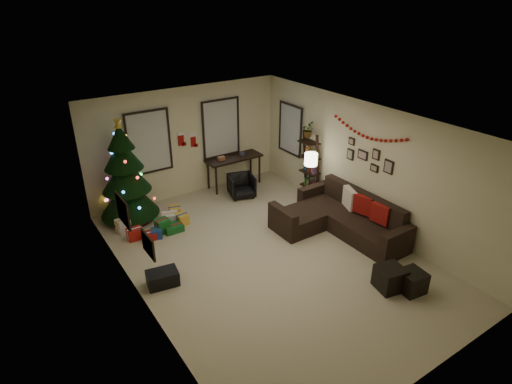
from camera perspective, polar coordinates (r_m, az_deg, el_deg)
floor at (r=8.51m, az=1.71°, el=-8.63°), size 7.00×7.00×0.00m
ceiling at (r=7.32m, az=1.99°, el=9.04°), size 7.00×7.00×0.00m
wall_back at (r=10.64m, az=-9.24°, el=6.54°), size 5.00×0.00×5.00m
wall_front at (r=5.80m, az=22.90°, el=-13.32°), size 5.00×0.00×5.00m
wall_left at (r=6.85m, az=-15.54°, el=-5.63°), size 0.00×7.00×7.00m
wall_right at (r=9.38m, az=14.40°, el=3.34°), size 0.00×7.00×7.00m
window_back_left at (r=10.22m, az=-14.08°, el=6.46°), size 1.05×0.06×1.50m
window_back_right at (r=10.95m, az=-4.71°, el=8.46°), size 1.05×0.06×1.50m
window_right_wall at (r=11.04m, az=4.64°, el=8.34°), size 0.06×0.90×1.30m
christmas_tree at (r=9.81m, az=-16.94°, el=1.77°), size 1.29×1.29×2.40m
presents at (r=9.57m, az=-12.81°, el=-4.26°), size 1.50×1.01×0.30m
sofa at (r=9.40m, az=11.04°, el=-3.54°), size 1.81×2.64×0.85m
pillow_red_a at (r=9.03m, az=16.18°, el=-2.80°), size 0.16×0.42×0.41m
pillow_red_b at (r=9.29m, az=14.03°, el=-1.67°), size 0.21×0.42×0.41m
pillow_cream at (r=9.53m, az=12.34°, el=-0.83°), size 0.28×0.46×0.45m
ottoman_near at (r=7.96m, az=17.39°, el=-10.87°), size 0.53×0.53×0.42m
ottoman_far at (r=8.03m, az=20.00°, el=-11.12°), size 0.47×0.47×0.39m
desk at (r=11.13m, az=-2.95°, el=4.21°), size 1.49×0.53×0.80m
desk_chair at (r=10.70m, az=-1.94°, el=0.84°), size 0.68×0.66×0.58m
bookshelf at (r=10.42m, az=7.27°, el=3.27°), size 0.30×0.51×1.74m
potted_plant at (r=10.23m, az=6.90°, el=8.51°), size 0.53×0.54×0.45m
floor_lamp at (r=9.82m, az=7.29°, el=3.85°), size 0.30×0.30×1.40m
art_map at (r=7.39m, az=-17.32°, el=-2.41°), size 0.04×0.60×0.50m
art_abstract at (r=6.48m, az=-14.16°, el=-6.86°), size 0.04×0.45×0.35m
gallery at (r=9.24m, az=14.80°, el=4.43°), size 0.03×1.25×0.54m
garland at (r=9.09m, az=14.66°, el=7.76°), size 0.08×1.90×0.30m
stocking_left at (r=10.52m, az=-9.93°, el=7.02°), size 0.20×0.05×0.36m
stocking_right at (r=10.71m, az=-8.36°, el=6.88°), size 0.20×0.05×0.36m
storage_bin at (r=7.91m, az=-12.33°, el=-11.13°), size 0.59×0.45×0.27m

